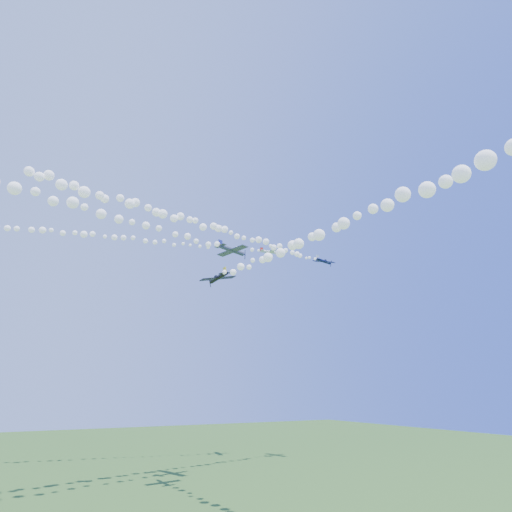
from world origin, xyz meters
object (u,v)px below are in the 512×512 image
plane_navy (324,261)px  plane_white (270,252)px  plane_black (218,278)px  plane_grey (232,250)px

plane_navy → plane_white: bearing=129.5°
plane_navy → plane_black: (-38.66, -15.89, -13.24)m
plane_navy → plane_black: plane_navy is taller
plane_white → plane_black: plane_white is taller
plane_grey → plane_black: plane_grey is taller
plane_white → plane_navy: (11.69, -8.90, -3.34)m
plane_grey → plane_black: bearing=-151.2°
plane_navy → plane_grey: bearing=-175.6°
plane_grey → plane_navy: bearing=2.4°
plane_white → plane_grey: size_ratio=0.79×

